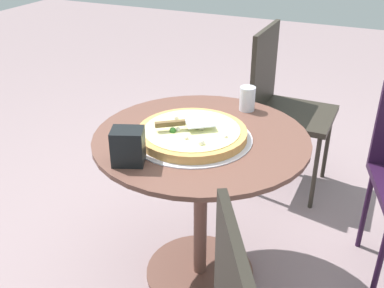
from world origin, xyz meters
TOP-DOWN VIEW (x-y plane):
  - ground_plane at (0.00, 0.00)m, footprint 10.00×10.00m
  - patio_table at (0.00, 0.00)m, footprint 0.81×0.81m
  - pizza_on_tray at (-0.03, 0.02)m, footprint 0.45×0.45m
  - pizza_server at (-0.05, 0.05)m, footprint 0.16×0.20m
  - drinking_cup at (0.30, -0.08)m, footprint 0.06×0.06m
  - napkin_dispenser at (-0.28, 0.14)m, footprint 0.12×0.13m
  - patio_chair_near at (0.87, -0.10)m, footprint 0.41×0.41m

SIDE VIEW (x-z plane):
  - ground_plane at x=0.00m, z-range 0.00..0.00m
  - patio_table at x=0.00m, z-range 0.15..0.83m
  - patio_chair_near at x=0.87m, z-range 0.07..0.96m
  - pizza_on_tray at x=-0.03m, z-range 0.67..0.73m
  - drinking_cup at x=0.30m, z-range 0.68..0.78m
  - napkin_dispenser at x=-0.28m, z-range 0.68..0.80m
  - pizza_server at x=-0.05m, z-range 0.73..0.75m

